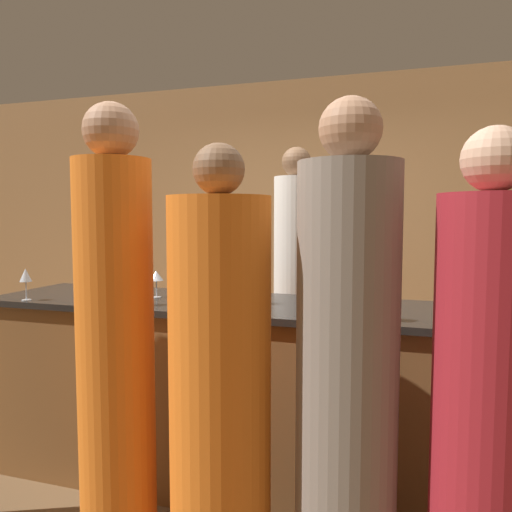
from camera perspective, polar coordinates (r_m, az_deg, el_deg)
The scene contains 16 objects.
ground_plane at distance 3.11m, azimuth -1.53°, elevation -24.57°, with size 14.00×14.00×0.00m, color brown.
back_wall at distance 4.80m, azimuth 6.95°, elevation 3.16°, with size 8.00×0.06×2.80m.
bar_counter at distance 2.89m, azimuth -1.56°, elevation -15.50°, with size 2.96×0.74×1.04m.
bartender at distance 3.48m, azimuth 4.55°, elevation -4.99°, with size 0.30×0.30×1.98m.
guest_0 at distance 1.92m, azimuth 24.76°, elevation -16.45°, with size 0.35×0.35×1.80m.
guest_2 at distance 2.01m, azimuth -4.12°, elevation -15.63°, with size 0.39×0.39×1.79m.
guest_3 at distance 2.16m, azimuth -15.71°, elevation -11.24°, with size 0.31×0.31×1.96m.
guest_4 at distance 1.92m, azimuth 10.33°, elevation -14.13°, with size 0.37×0.37×1.94m.
wine_bottle_0 at distance 2.96m, azimuth -5.32°, elevation -2.35°, with size 0.08×0.08×0.30m.
wine_glass_0 at distance 2.33m, azimuth 14.90°, elevation -4.10°, with size 0.08×0.08×0.17m.
wine_glass_1 at distance 3.08m, azimuth -24.83°, elevation -2.11°, with size 0.07×0.07×0.18m.
wine_glass_2 at distance 2.71m, azimuth -12.66°, elevation -3.14°, with size 0.08×0.08×0.15m.
wine_glass_3 at distance 2.95m, azimuth -11.37°, elevation -2.32°, with size 0.08×0.08×0.16m.
wine_glass_4 at distance 2.88m, azimuth -14.87°, elevation -2.63°, with size 0.07×0.07×0.15m.
wine_glass_5 at distance 2.68m, azimuth 0.49°, elevation -2.89°, with size 0.08×0.08×0.16m.
wine_glass_6 at distance 2.31m, azimuth 24.41°, elevation -4.23°, with size 0.07×0.07×0.18m.
Camera 1 is at (0.90, -2.56, 1.51)m, focal length 35.00 mm.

